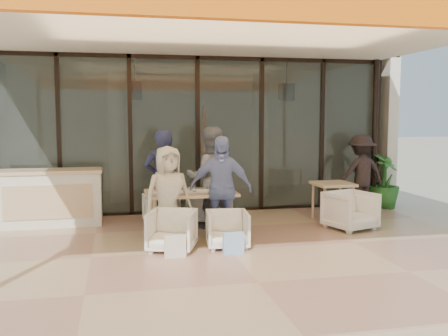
{
  "coord_description": "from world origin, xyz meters",
  "views": [
    {
      "loc": [
        -1.61,
        -7.05,
        2.01
      ],
      "look_at": [
        0.1,
        0.9,
        1.15
      ],
      "focal_mm": 40.0,
      "sensor_mm": 36.0,
      "label": 1
    }
  ],
  "objects_px": {
    "diner_periwinkle": "(221,188)",
    "diner_grey": "(210,178)",
    "chair_far_left": "(161,207)",
    "potted_palm": "(384,181)",
    "diner_navy": "(163,180)",
    "side_table": "(333,188)",
    "chair_near_left": "(172,229)",
    "host_counter": "(50,198)",
    "chair_far_right": "(206,204)",
    "chair_near_right": "(227,228)",
    "diner_cream": "(168,195)",
    "standing_woman": "(361,173)",
    "side_chair": "(351,209)",
    "dining_table": "(190,195)"
  },
  "relations": [
    {
      "from": "diner_periwinkle",
      "to": "diner_grey",
      "type": "bearing_deg",
      "value": 102.89
    },
    {
      "from": "chair_far_left",
      "to": "potted_palm",
      "type": "bearing_deg",
      "value": -177.98
    },
    {
      "from": "diner_navy",
      "to": "side_table",
      "type": "height_order",
      "value": "diner_navy"
    },
    {
      "from": "diner_grey",
      "to": "chair_near_left",
      "type": "bearing_deg",
      "value": 59.14
    },
    {
      "from": "host_counter",
      "to": "diner_navy",
      "type": "xyz_separation_m",
      "value": [
        1.97,
        -0.72,
        0.35
      ]
    },
    {
      "from": "chair_far_right",
      "to": "diner_periwinkle",
      "type": "xyz_separation_m",
      "value": [
        -0.0,
        -1.4,
        0.49
      ]
    },
    {
      "from": "host_counter",
      "to": "chair_near_right",
      "type": "height_order",
      "value": "host_counter"
    },
    {
      "from": "diner_cream",
      "to": "potted_palm",
      "type": "height_order",
      "value": "diner_cream"
    },
    {
      "from": "chair_far_right",
      "to": "standing_woman",
      "type": "bearing_deg",
      "value": -161.36
    },
    {
      "from": "diner_grey",
      "to": "standing_woman",
      "type": "relative_size",
      "value": 1.12
    },
    {
      "from": "chair_near_left",
      "to": "side_chair",
      "type": "bearing_deg",
      "value": 31.62
    },
    {
      "from": "dining_table",
      "to": "chair_near_left",
      "type": "distance_m",
      "value": 1.1
    },
    {
      "from": "chair_far_left",
      "to": "chair_near_left",
      "type": "xyz_separation_m",
      "value": [
        0.0,
        -1.9,
        0.03
      ]
    },
    {
      "from": "side_table",
      "to": "side_chair",
      "type": "xyz_separation_m",
      "value": [
        0.0,
        -0.75,
        -0.26
      ]
    },
    {
      "from": "host_counter",
      "to": "chair_near_left",
      "type": "relative_size",
      "value": 2.71
    },
    {
      "from": "chair_far_left",
      "to": "diner_navy",
      "type": "height_order",
      "value": "diner_navy"
    },
    {
      "from": "side_chair",
      "to": "chair_near_right",
      "type": "bearing_deg",
      "value": 178.47
    },
    {
      "from": "dining_table",
      "to": "side_table",
      "type": "distance_m",
      "value": 2.85
    },
    {
      "from": "diner_periwinkle",
      "to": "standing_woman",
      "type": "xyz_separation_m",
      "value": [
        3.36,
        1.78,
        -0.04
      ]
    },
    {
      "from": "chair_near_left",
      "to": "side_chair",
      "type": "distance_m",
      "value": 3.29
    },
    {
      "from": "side_chair",
      "to": "potted_palm",
      "type": "bearing_deg",
      "value": 28.73
    },
    {
      "from": "dining_table",
      "to": "chair_near_left",
      "type": "height_order",
      "value": "dining_table"
    },
    {
      "from": "diner_navy",
      "to": "standing_woman",
      "type": "relative_size",
      "value": 1.09
    },
    {
      "from": "host_counter",
      "to": "chair_far_right",
      "type": "relative_size",
      "value": 2.59
    },
    {
      "from": "potted_palm",
      "to": "diner_grey",
      "type": "bearing_deg",
      "value": -164.56
    },
    {
      "from": "dining_table",
      "to": "diner_grey",
      "type": "bearing_deg",
      "value": 46.01
    },
    {
      "from": "dining_table",
      "to": "diner_periwinkle",
      "type": "relative_size",
      "value": 0.89
    },
    {
      "from": "potted_palm",
      "to": "diner_cream",
      "type": "bearing_deg",
      "value": -157.56
    },
    {
      "from": "host_counter",
      "to": "standing_woman",
      "type": "xyz_separation_m",
      "value": [
        6.17,
        0.16,
        0.28
      ]
    },
    {
      "from": "dining_table",
      "to": "chair_far_left",
      "type": "relative_size",
      "value": 2.39
    },
    {
      "from": "potted_palm",
      "to": "chair_far_right",
      "type": "bearing_deg",
      "value": -171.32
    },
    {
      "from": "standing_woman",
      "to": "potted_palm",
      "type": "distance_m",
      "value": 0.75
    },
    {
      "from": "dining_table",
      "to": "diner_periwinkle",
      "type": "xyz_separation_m",
      "value": [
        0.43,
        -0.46,
        0.16
      ]
    },
    {
      "from": "dining_table",
      "to": "diner_grey",
      "type": "relative_size",
      "value": 0.83
    },
    {
      "from": "chair_far_left",
      "to": "chair_near_right",
      "type": "distance_m",
      "value": 2.08
    },
    {
      "from": "host_counter",
      "to": "diner_cream",
      "type": "relative_size",
      "value": 1.2
    },
    {
      "from": "chair_near_left",
      "to": "potted_palm",
      "type": "relative_size",
      "value": 0.57
    },
    {
      "from": "chair_near_right",
      "to": "potted_palm",
      "type": "height_order",
      "value": "potted_palm"
    },
    {
      "from": "chair_near_right",
      "to": "standing_woman",
      "type": "relative_size",
      "value": 0.39
    },
    {
      "from": "dining_table",
      "to": "diner_navy",
      "type": "distance_m",
      "value": 0.64
    },
    {
      "from": "dining_table",
      "to": "side_chair",
      "type": "relative_size",
      "value": 1.98
    },
    {
      "from": "diner_navy",
      "to": "diner_periwinkle",
      "type": "distance_m",
      "value": 1.23
    },
    {
      "from": "chair_near_right",
      "to": "standing_woman",
      "type": "distance_m",
      "value": 4.09
    },
    {
      "from": "chair_near_left",
      "to": "standing_woman",
      "type": "height_order",
      "value": "standing_woman"
    },
    {
      "from": "diner_periwinkle",
      "to": "potted_palm",
      "type": "distance_m",
      "value": 4.52
    },
    {
      "from": "chair_far_right",
      "to": "diner_cream",
      "type": "height_order",
      "value": "diner_cream"
    },
    {
      "from": "chair_near_left",
      "to": "diner_navy",
      "type": "height_order",
      "value": "diner_navy"
    },
    {
      "from": "chair_far_left",
      "to": "side_chair",
      "type": "height_order",
      "value": "side_chair"
    },
    {
      "from": "dining_table",
      "to": "host_counter",
      "type": "bearing_deg",
      "value": 153.97
    },
    {
      "from": "chair_near_left",
      "to": "diner_periwinkle",
      "type": "relative_size",
      "value": 0.4
    }
  ]
}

